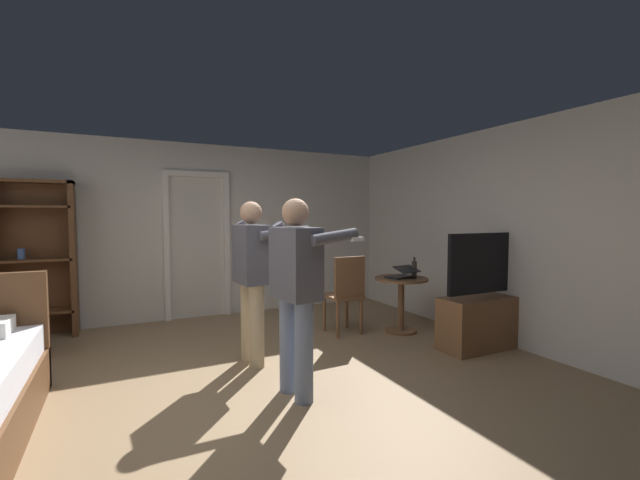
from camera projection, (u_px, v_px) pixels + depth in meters
ground_plane at (236, 399)px, 3.28m from camera, size 6.97×6.97×0.00m
wall_back at (183, 231)px, 5.83m from camera, size 6.58×0.12×2.53m
wall_right at (511, 235)px, 4.63m from camera, size 0.12×6.00×2.53m
doorway_frame at (197, 234)px, 5.85m from camera, size 0.93×0.08×2.13m
bookshelf at (33, 254)px, 4.87m from camera, size 0.90×0.32×1.92m
tv_flatscreen at (485, 313)px, 4.55m from camera, size 1.15×0.40×1.30m
side_table at (401, 295)px, 5.16m from camera, size 0.67×0.67×0.70m
laptop at (402, 274)px, 5.09m from camera, size 0.37×0.38×0.16m
bottle_on_table at (414, 269)px, 5.13m from camera, size 0.06×0.06×0.27m
wooden_chair at (346, 291)px, 5.04m from camera, size 0.43×0.43×0.99m
person_blue_shirt at (297, 283)px, 3.28m from camera, size 0.67×0.61×1.63m
person_striped_shirt at (253, 270)px, 4.03m from camera, size 0.74×0.59×1.63m
suitcase_dark at (14, 342)px, 4.21m from camera, size 0.59×0.42×0.35m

